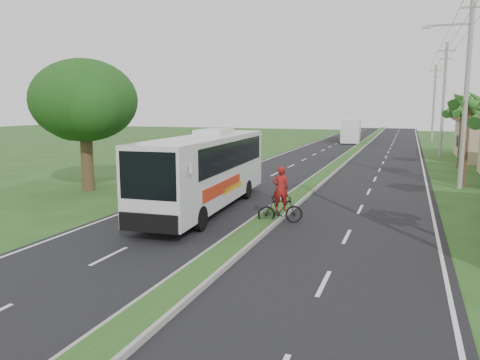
% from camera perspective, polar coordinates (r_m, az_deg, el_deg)
% --- Properties ---
extents(ground, '(180.00, 180.00, 0.00)m').
position_cam_1_polar(ground, '(14.35, -3.99, -10.79)').
color(ground, '#284519').
rests_on(ground, ground).
extents(road_asphalt, '(14.00, 160.00, 0.02)m').
position_cam_1_polar(road_asphalt, '(33.16, 10.09, 0.41)').
color(road_asphalt, black).
rests_on(road_asphalt, ground).
extents(median_strip, '(1.20, 160.00, 0.18)m').
position_cam_1_polar(median_strip, '(33.14, 10.10, 0.57)').
color(median_strip, gray).
rests_on(median_strip, ground).
extents(lane_edge_left, '(0.12, 160.00, 0.01)m').
position_cam_1_polar(lane_edge_left, '(34.90, -0.81, 0.95)').
color(lane_edge_left, silver).
rests_on(lane_edge_left, ground).
extents(lane_edge_right, '(0.12, 160.00, 0.01)m').
position_cam_1_polar(lane_edge_right, '(32.72, 21.73, -0.22)').
color(lane_edge_right, silver).
rests_on(lane_edge_right, ground).
extents(palm_verge_c, '(2.40, 2.40, 5.85)m').
position_cam_1_polar(palm_verge_c, '(31.51, 26.18, 8.54)').
color(palm_verge_c, '#473321').
rests_on(palm_verge_c, ground).
extents(palm_verge_d, '(2.40, 2.40, 5.25)m').
position_cam_1_polar(palm_verge_d, '(40.52, 25.48, 7.65)').
color(palm_verge_d, '#473321').
rests_on(palm_verge_d, ground).
extents(shade_tree, '(6.30, 6.00, 7.54)m').
position_cam_1_polar(shade_tree, '(28.46, -18.61, 8.85)').
color(shade_tree, '#473321').
rests_on(shade_tree, ground).
extents(utility_pole_b, '(3.20, 0.28, 12.00)m').
position_cam_1_polar(utility_pole_b, '(30.52, 25.90, 10.71)').
color(utility_pole_b, gray).
rests_on(utility_pole_b, ground).
extents(utility_pole_c, '(1.60, 0.28, 11.00)m').
position_cam_1_polar(utility_pole_c, '(50.44, 23.58, 9.13)').
color(utility_pole_c, gray).
rests_on(utility_pole_c, ground).
extents(utility_pole_d, '(1.60, 0.28, 10.50)m').
position_cam_1_polar(utility_pole_d, '(70.41, 22.57, 8.71)').
color(utility_pole_d, gray).
rests_on(utility_pole_d, ground).
extents(coach_bus_main, '(3.10, 11.74, 3.76)m').
position_cam_1_polar(coach_bus_main, '(21.95, -4.09, 1.65)').
color(coach_bus_main, silver).
rests_on(coach_bus_main, ground).
extents(coach_bus_far, '(3.23, 11.12, 3.19)m').
position_cam_1_polar(coach_bus_far, '(67.57, 13.44, 6.10)').
color(coach_bus_far, white).
rests_on(coach_bus_far, ground).
extents(motorcyclist, '(1.96, 1.24, 2.41)m').
position_cam_1_polar(motorcyclist, '(19.56, 4.94, -2.82)').
color(motorcyclist, black).
rests_on(motorcyclist, ground).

